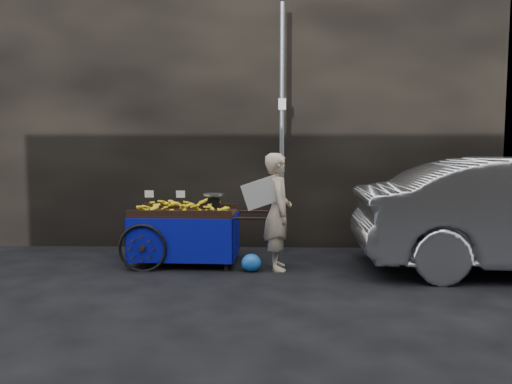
{
  "coord_description": "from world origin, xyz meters",
  "views": [
    {
      "loc": [
        0.09,
        -6.83,
        1.75
      ],
      "look_at": [
        -0.1,
        0.5,
        1.06
      ],
      "focal_mm": 35.0,
      "sensor_mm": 36.0,
      "label": 1
    }
  ],
  "objects": [
    {
      "name": "street_pole",
      "position": [
        0.3,
        1.3,
        2.01
      ],
      "size": [
        0.12,
        0.1,
        4.0
      ],
      "color": "slate",
      "rests_on": "ground"
    },
    {
      "name": "building_wall",
      "position": [
        0.39,
        2.6,
        2.5
      ],
      "size": [
        13.5,
        2.0,
        5.0
      ],
      "color": "black",
      "rests_on": "ground"
    },
    {
      "name": "ground",
      "position": [
        0.0,
        0.0,
        0.0
      ],
      "size": [
        80.0,
        80.0,
        0.0
      ],
      "primitive_type": "plane",
      "color": "black",
      "rests_on": "ground"
    },
    {
      "name": "vendor",
      "position": [
        0.21,
        0.1,
        0.82
      ],
      "size": [
        0.74,
        0.63,
        1.64
      ],
      "rotation": [
        0.0,
        0.0,
        1.66
      ],
      "color": "#BCA98C",
      "rests_on": "ground"
    },
    {
      "name": "plastic_bag",
      "position": [
        -0.15,
        -0.06,
        0.12
      ],
      "size": [
        0.28,
        0.22,
        0.25
      ],
      "primitive_type": "ellipsoid",
      "color": "blue",
      "rests_on": "ground"
    },
    {
      "name": "banana_cart",
      "position": [
        -1.18,
        0.41,
        0.69
      ],
      "size": [
        2.08,
        1.06,
        1.11
      ],
      "rotation": [
        0.0,
        0.0,
        -0.03
      ],
      "color": "black",
      "rests_on": "ground"
    }
  ]
}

